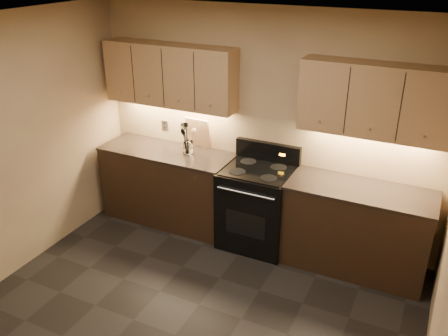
{
  "coord_description": "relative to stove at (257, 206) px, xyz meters",
  "views": [
    {
      "loc": [
        1.77,
        -2.67,
        3.09
      ],
      "look_at": [
        -0.22,
        1.45,
        0.98
      ],
      "focal_mm": 38.0,
      "sensor_mm": 36.0,
      "label": 1
    }
  ],
  "objects": [
    {
      "name": "floor",
      "position": [
        -0.08,
        -1.68,
        -0.48
      ],
      "size": [
        4.0,
        4.0,
        0.0
      ],
      "primitive_type": "plane",
      "color": "black",
      "rests_on": "ground"
    },
    {
      "name": "ceiling",
      "position": [
        -0.08,
        -1.68,
        2.12
      ],
      "size": [
        4.0,
        4.0,
        0.0
      ],
      "primitive_type": "plane",
      "rotation": [
        3.14,
        0.0,
        0.0
      ],
      "color": "silver",
      "rests_on": "wall_back"
    },
    {
      "name": "wall_back",
      "position": [
        -0.08,
        0.32,
        0.82
      ],
      "size": [
        4.0,
        0.04,
        2.6
      ],
      "primitive_type": "cube",
      "color": "tan",
      "rests_on": "ground"
    },
    {
      "name": "counter_left",
      "position": [
        -1.18,
        0.02,
        -0.01
      ],
      "size": [
        1.62,
        0.62,
        0.93
      ],
      "color": "black",
      "rests_on": "ground"
    },
    {
      "name": "counter_right",
      "position": [
        1.1,
        0.02,
        -0.01
      ],
      "size": [
        1.46,
        0.62,
        0.93
      ],
      "color": "black",
      "rests_on": "ground"
    },
    {
      "name": "stove",
      "position": [
        0.0,
        0.0,
        0.0
      ],
      "size": [
        0.76,
        0.68,
        1.14
      ],
      "color": "black",
      "rests_on": "ground"
    },
    {
      "name": "upper_cab_left",
      "position": [
        -1.18,
        0.17,
        1.32
      ],
      "size": [
        1.6,
        0.3,
        0.7
      ],
      "primitive_type": "cube",
      "color": "#A98454",
      "rests_on": "wall_back"
    },
    {
      "name": "upper_cab_right",
      "position": [
        1.1,
        0.17,
        1.32
      ],
      "size": [
        1.44,
        0.3,
        0.7
      ],
      "primitive_type": "cube",
      "color": "#A98454",
      "rests_on": "wall_back"
    },
    {
      "name": "outlet_plate",
      "position": [
        -1.38,
        0.31,
        0.64
      ],
      "size": [
        0.08,
        0.01,
        0.12
      ],
      "primitive_type": "cube",
      "color": "#B2B5BA",
      "rests_on": "wall_back"
    },
    {
      "name": "utensil_crock",
      "position": [
        -0.9,
        0.05,
        0.52
      ],
      "size": [
        0.15,
        0.15,
        0.15
      ],
      "color": "white",
      "rests_on": "counter_left"
    },
    {
      "name": "cutting_board",
      "position": [
        -0.87,
        0.26,
        0.64
      ],
      "size": [
        0.31,
        0.13,
        0.38
      ],
      "primitive_type": "cube",
      "rotation": [
        0.26,
        0.0,
        -0.05
      ],
      "color": "tan",
      "rests_on": "counter_left"
    },
    {
      "name": "wooden_spoon",
      "position": [
        -0.93,
        0.04,
        0.62
      ],
      "size": [
        0.15,
        0.13,
        0.3
      ],
      "primitive_type": null,
      "rotation": [
        -0.2,
        0.34,
        0.15
      ],
      "color": "tan",
      "rests_on": "utensil_crock"
    },
    {
      "name": "black_spoon",
      "position": [
        -0.92,
        0.07,
        0.62
      ],
      "size": [
        0.08,
        0.15,
        0.31
      ],
      "primitive_type": null,
      "rotation": [
        0.27,
        -0.01,
        -0.11
      ],
      "color": "black",
      "rests_on": "utensil_crock"
    },
    {
      "name": "black_turner",
      "position": [
        -0.88,
        0.03,
        0.65
      ],
      "size": [
        0.14,
        0.13,
        0.39
      ],
      "primitive_type": null,
      "rotation": [
        -0.11,
        -0.07,
        0.38
      ],
      "color": "black",
      "rests_on": "utensil_crock"
    },
    {
      "name": "steel_spatula",
      "position": [
        -0.88,
        0.06,
        0.63
      ],
      "size": [
        0.18,
        0.15,
        0.35
      ],
      "primitive_type": null,
      "rotation": [
        0.2,
        -0.16,
        -0.4
      ],
      "color": "silver",
      "rests_on": "utensil_crock"
    },
    {
      "name": "steel_skimmer",
      "position": [
        -0.87,
        0.04,
        0.64
      ],
      "size": [
        0.21,
        0.16,
        0.36
      ],
      "primitive_type": null,
      "rotation": [
        -0.15,
        -0.37,
        -0.11
      ],
      "color": "silver",
      "rests_on": "utensil_crock"
    }
  ]
}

